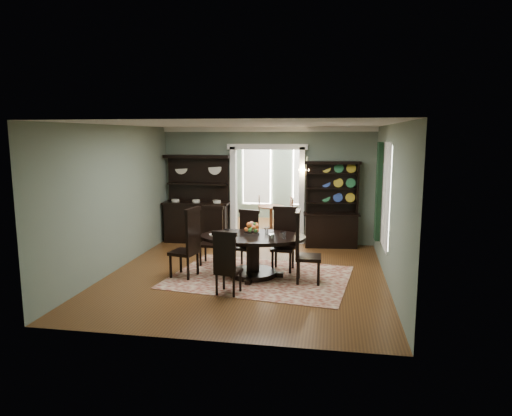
# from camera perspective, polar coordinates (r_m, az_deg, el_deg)

# --- Properties ---
(room) EXTENTS (5.51, 6.01, 3.01)m
(room) POSITION_cam_1_polar(r_m,az_deg,el_deg) (8.98, -1.25, 1.30)
(room) COLOR brown
(room) RESTS_ON ground
(parlor) EXTENTS (3.51, 3.50, 3.01)m
(parlor) POSITION_cam_1_polar(r_m,az_deg,el_deg) (14.39, 2.87, 3.99)
(parlor) COLOR brown
(parlor) RESTS_ON ground
(doorway_trim) EXTENTS (2.08, 0.25, 2.57)m
(doorway_trim) POSITION_cam_1_polar(r_m,az_deg,el_deg) (11.88, 1.44, 3.40)
(doorway_trim) COLOR white
(doorway_trim) RESTS_ON floor
(right_window) EXTENTS (0.15, 1.47, 2.12)m
(right_window) POSITION_cam_1_polar(r_m,az_deg,el_deg) (9.75, 15.51, 1.73)
(right_window) COLOR white
(right_window) RESTS_ON wall_right
(wall_sconce) EXTENTS (0.27, 0.21, 0.21)m
(wall_sconce) POSITION_cam_1_polar(r_m,az_deg,el_deg) (11.60, 6.00, 4.57)
(wall_sconce) COLOR #B38F2F
(wall_sconce) RESTS_ON back_wall_right
(rug) EXTENTS (3.74, 2.97, 0.01)m
(rug) POSITION_cam_1_polar(r_m,az_deg,el_deg) (9.16, 0.46, -8.62)
(rug) COLOR maroon
(rug) RESTS_ON floor
(dining_table) EXTENTS (2.16, 2.04, 0.83)m
(dining_table) POSITION_cam_1_polar(r_m,az_deg,el_deg) (9.09, -0.39, -5.03)
(dining_table) COLOR black
(dining_table) RESTS_ON rug
(centerpiece) EXTENTS (1.57, 1.01, 0.26)m
(centerpiece) POSITION_cam_1_polar(r_m,az_deg,el_deg) (9.09, -0.53, -2.91)
(centerpiece) COLOR silver
(centerpiece) RESTS_ON dining_table
(chair_far_left) EXTENTS (0.49, 0.46, 1.27)m
(chair_far_left) POSITION_cam_1_polar(r_m,az_deg,el_deg) (10.03, -5.54, -3.19)
(chair_far_left) COLOR black
(chair_far_left) RESTS_ON rug
(chair_far_mid) EXTENTS (0.55, 0.53, 1.22)m
(chair_far_mid) POSITION_cam_1_polar(r_m,az_deg,el_deg) (9.74, -1.08, -3.66)
(chair_far_mid) COLOR black
(chair_far_mid) RESTS_ON rug
(chair_far_right) EXTENTS (0.52, 0.49, 1.33)m
(chair_far_right) POSITION_cam_1_polar(r_m,az_deg,el_deg) (9.55, 3.52, -3.61)
(chair_far_right) COLOR black
(chair_far_right) RESTS_ON rug
(chair_end_left) EXTENTS (0.59, 0.61, 1.41)m
(chair_end_left) POSITION_cam_1_polar(r_m,az_deg,el_deg) (9.07, -8.37, -4.10)
(chair_end_left) COLOR black
(chair_end_left) RESTS_ON rug
(chair_end_right) EXTENTS (0.50, 0.54, 1.39)m
(chair_end_right) POSITION_cam_1_polar(r_m,az_deg,el_deg) (8.72, 5.83, -4.63)
(chair_end_right) COLOR black
(chair_end_right) RESTS_ON rug
(chair_near) EXTENTS (0.49, 0.47, 1.17)m
(chair_near) POSITION_cam_1_polar(r_m,az_deg,el_deg) (8.01, -3.74, -6.73)
(chair_near) COLOR black
(chair_near) RESTS_ON rug
(sideboard) EXTENTS (1.74, 0.64, 2.29)m
(sideboard) POSITION_cam_1_polar(r_m,az_deg,el_deg) (12.12, -7.36, -0.46)
(sideboard) COLOR black
(sideboard) RESTS_ON floor
(welsh_dresser) EXTENTS (1.43, 0.64, 2.16)m
(welsh_dresser) POSITION_cam_1_polar(r_m,az_deg,el_deg) (11.64, 9.38, -0.99)
(welsh_dresser) COLOR black
(welsh_dresser) RESTS_ON floor
(parlor_table) EXTENTS (0.77, 0.77, 0.72)m
(parlor_table) POSITION_cam_1_polar(r_m,az_deg,el_deg) (13.57, 1.90, -0.78)
(parlor_table) COLOR #552A18
(parlor_table) RESTS_ON parlor_floor
(parlor_chair_left) EXTENTS (0.43, 0.42, 0.97)m
(parlor_chair_left) POSITION_cam_1_polar(r_m,az_deg,el_deg) (13.88, -0.08, -0.33)
(parlor_chair_left) COLOR #552A18
(parlor_chair_left) RESTS_ON parlor_floor
(parlor_chair_right) EXTENTS (0.46, 0.44, 0.99)m
(parlor_chair_right) POSITION_cam_1_polar(r_m,az_deg,el_deg) (13.50, 4.95, -0.59)
(parlor_chair_right) COLOR #552A18
(parlor_chair_right) RESTS_ON parlor_floor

